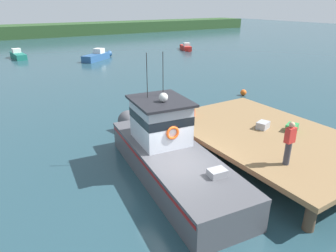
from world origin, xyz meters
TOP-DOWN VIEW (x-y plane):
  - ground_plane at (0.00, 0.00)m, footprint 200.00×200.00m
  - dock at (4.80, 0.00)m, footprint 6.00×9.00m
  - main_fishing_boat at (0.27, 1.16)m, footprint 3.44×9.94m
  - crate_single_far at (5.91, -0.44)m, footprint 0.72×0.63m
  - crate_single_by_cleat at (5.03, 0.46)m, footprint 0.71×0.61m
  - bait_bucket at (3.24, 3.54)m, footprint 0.32×0.32m
  - deckhand_by_the_boat at (3.14, -2.31)m, footprint 0.36×0.22m
  - moored_boat_near_channel at (21.33, 29.88)m, footprint 2.28×4.22m
  - moored_boat_outer_mooring at (7.12, 28.66)m, footprint 4.85×4.05m
  - moored_boat_far_right at (-1.16, 35.09)m, footprint 1.56×4.76m
  - mooring_buoy_spare_mooring at (11.19, 7.76)m, footprint 0.46×0.46m
  - far_shoreline at (0.00, 62.00)m, footprint 120.00×8.00m

SIDE VIEW (x-z plane):
  - ground_plane at x=0.00m, z-range 0.00..0.00m
  - mooring_buoy_spare_mooring at x=11.19m, z-range 0.00..0.46m
  - moored_boat_near_channel at x=21.33m, z-range -0.17..0.90m
  - moored_boat_far_right at x=-1.16m, z-range -0.19..1.01m
  - moored_boat_outer_mooring at x=7.12m, z-range -0.21..1.14m
  - main_fishing_boat at x=0.27m, z-range -1.39..3.41m
  - dock at x=4.80m, z-range 0.47..1.67m
  - far_shoreline at x=0.00m, z-range 0.00..2.40m
  - crate_single_by_cleat at x=5.03m, z-range 1.20..1.52m
  - crate_single_far at x=5.91m, z-range 1.20..1.52m
  - bait_bucket at x=3.24m, z-range 1.20..1.54m
  - deckhand_by_the_boat at x=3.14m, z-range 1.24..2.87m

